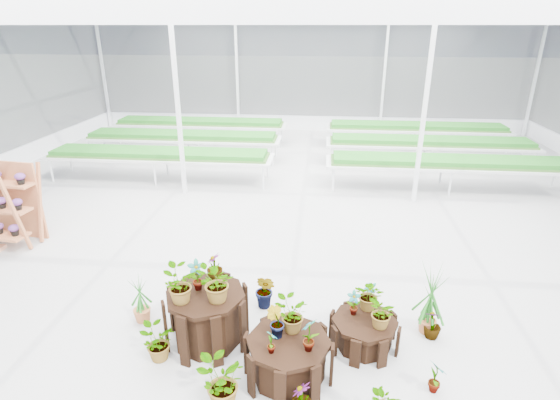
{
  "coord_description": "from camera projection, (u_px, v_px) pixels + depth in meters",
  "views": [
    {
      "loc": [
        0.62,
        -6.65,
        4.2
      ],
      "look_at": [
        -0.09,
        0.53,
        1.3
      ],
      "focal_mm": 28.0,
      "sensor_mm": 36.0,
      "label": 1
    }
  ],
  "objects": [
    {
      "name": "ground_plane",
      "position": [
        282.0,
        279.0,
        7.76
      ],
      "size": [
        24.0,
        24.0,
        0.0
      ],
      "primitive_type": "plane",
      "color": "gray",
      "rests_on": "ground"
    },
    {
      "name": "greenhouse_shell",
      "position": [
        283.0,
        157.0,
        6.92
      ],
      "size": [
        18.0,
        24.0,
        4.5
      ],
      "primitive_type": null,
      "color": "white",
      "rests_on": "ground"
    },
    {
      "name": "steel_frame",
      "position": [
        283.0,
        157.0,
        6.92
      ],
      "size": [
        18.0,
        24.0,
        4.5
      ],
      "primitive_type": null,
      "color": "silver",
      "rests_on": "ground"
    },
    {
      "name": "nursery_benches",
      "position": [
        303.0,
        149.0,
        14.25
      ],
      "size": [
        16.0,
        7.0,
        0.84
      ],
      "primitive_type": null,
      "color": "silver",
      "rests_on": "ground"
    },
    {
      "name": "plinth_tall",
      "position": [
        207.0,
        317.0,
        6.13
      ],
      "size": [
        1.43,
        1.43,
        0.78
      ],
      "primitive_type": "cylinder",
      "rotation": [
        0.0,
        0.0,
        -0.3
      ],
      "color": "black",
      "rests_on": "ground"
    },
    {
      "name": "plinth_mid",
      "position": [
        288.0,
        359.0,
        5.5
      ],
      "size": [
        1.19,
        1.19,
        0.58
      ],
      "primitive_type": "cylinder",
      "rotation": [
        0.0,
        0.0,
        -0.1
      ],
      "color": "black",
      "rests_on": "ground"
    },
    {
      "name": "plinth_low",
      "position": [
        364.0,
        333.0,
        6.09
      ],
      "size": [
        1.18,
        1.18,
        0.42
      ],
      "primitive_type": "cylinder",
      "rotation": [
        0.0,
        0.0,
        -0.32
      ],
      "color": "black",
      "rests_on": "ground"
    },
    {
      "name": "nursery_plants",
      "position": [
        264.0,
        315.0,
        5.95
      ],
      "size": [
        4.65,
        2.52,
        1.32
      ],
      "color": "#1F681C",
      "rests_on": "ground"
    }
  ]
}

